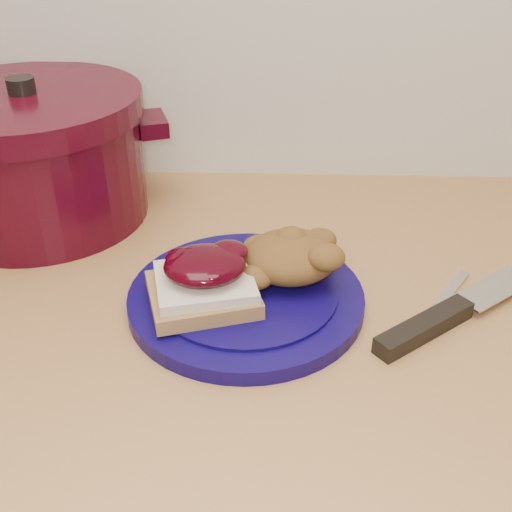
{
  "coord_description": "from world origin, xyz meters",
  "views": [
    {
      "loc": [
        0.06,
        0.91,
        1.31
      ],
      "look_at": [
        0.04,
        1.48,
        0.95
      ],
      "focal_mm": 45.0,
      "sensor_mm": 36.0,
      "label": 1
    }
  ],
  "objects_px": {
    "chef_knife": "(454,311)",
    "dutch_oven": "(35,155)",
    "plate": "(246,299)",
    "butter_knife": "(439,303)"
  },
  "relations": [
    {
      "from": "butter_knife",
      "to": "dutch_oven",
      "type": "xyz_separation_m",
      "value": [
        -0.49,
        0.19,
        0.08
      ]
    },
    {
      "from": "plate",
      "to": "chef_knife",
      "type": "height_order",
      "value": "chef_knife"
    },
    {
      "from": "plate",
      "to": "butter_knife",
      "type": "xyz_separation_m",
      "value": [
        0.21,
        0.01,
        -0.01
      ]
    },
    {
      "from": "plate",
      "to": "chef_knife",
      "type": "xyz_separation_m",
      "value": [
        0.22,
        -0.02,
        0.0
      ]
    },
    {
      "from": "butter_knife",
      "to": "chef_knife",
      "type": "bearing_deg",
      "value": -123.8
    },
    {
      "from": "plate",
      "to": "dutch_oven",
      "type": "relative_size",
      "value": 0.69
    },
    {
      "from": "dutch_oven",
      "to": "plate",
      "type": "bearing_deg",
      "value": -35.19
    },
    {
      "from": "plate",
      "to": "dutch_oven",
      "type": "bearing_deg",
      "value": 144.81
    },
    {
      "from": "chef_knife",
      "to": "dutch_oven",
      "type": "height_order",
      "value": "dutch_oven"
    },
    {
      "from": "chef_knife",
      "to": "butter_knife",
      "type": "xyz_separation_m",
      "value": [
        -0.01,
        0.02,
        -0.01
      ]
    }
  ]
}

